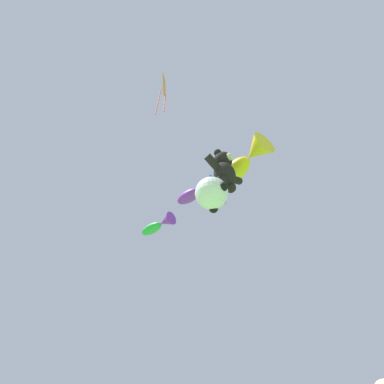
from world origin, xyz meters
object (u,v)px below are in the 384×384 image
fish_kite_goldfin (245,161)px  fish_kite_violet (198,191)px  fish_kite_emerald (159,225)px  soccer_ball_kite (212,193)px  teddy_bear_kite (224,170)px  diamond_kite (164,89)px

fish_kite_goldfin → fish_kite_violet: bearing=88.9°
fish_kite_goldfin → fish_kite_emerald: fish_kite_goldfin is taller
fish_kite_violet → soccer_ball_kite: bearing=-125.8°
teddy_bear_kite → fish_kite_violet: fish_kite_violet is taller
teddy_bear_kite → fish_kite_violet: 2.87m
soccer_ball_kite → fish_kite_emerald: size_ratio=0.52×
fish_kite_emerald → diamond_kite: bearing=-127.4°
teddy_bear_kite → diamond_kite: (-2.62, 0.48, 3.30)m
fish_kite_violet → fish_kite_goldfin: bearing=-91.1°
fish_kite_emerald → diamond_kite: 6.37m
fish_kite_violet → fish_kite_emerald: (0.02, 2.90, -0.25)m
soccer_ball_kite → fish_kite_violet: fish_kite_violet is taller
fish_kite_emerald → diamond_kite: (-3.63, -4.75, 2.19)m
soccer_ball_kite → diamond_kite: 5.15m
teddy_bear_kite → diamond_kite: diamond_kite is taller
soccer_ball_kite → fish_kite_violet: (1.57, 2.18, 2.77)m
fish_kite_goldfin → fish_kite_emerald: (0.07, 5.58, 0.13)m
fish_kite_goldfin → fish_kite_emerald: bearing=89.2°
soccer_ball_kite → fish_kite_emerald: 5.89m
teddy_bear_kite → fish_kite_goldfin: fish_kite_goldfin is taller
soccer_ball_kite → fish_kite_violet: bearing=54.2°
soccer_ball_kite → fish_kite_goldfin: 2.88m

